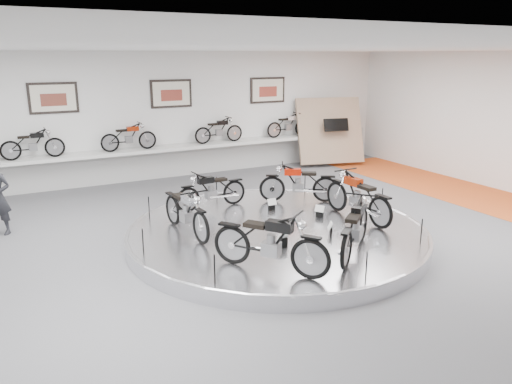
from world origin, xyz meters
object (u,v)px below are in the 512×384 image
bike_a (299,183)px  bike_d (270,242)px  shelf (176,148)px  bike_c (186,211)px  bike_f (358,196)px  bike_b (211,190)px  bike_e (355,227)px  display_platform (277,234)px

bike_a → bike_d: (-2.71, -3.31, 0.05)m
shelf → bike_c: 6.16m
shelf → bike_f: 7.03m
bike_a → bike_d: 4.28m
bike_c → bike_b: bearing=135.8°
bike_d → bike_b: bearing=135.6°
bike_a → bike_b: bearing=17.0°
bike_a → bike_f: 1.84m
bike_d → bike_e: 1.75m
bike_a → bike_c: (-3.32, -0.89, 0.01)m
bike_e → bike_a: bearing=34.9°
bike_a → bike_f: (0.41, -1.79, 0.04)m
display_platform → bike_b: bike_b is taller
bike_b → bike_d: 3.88m
display_platform → bike_e: size_ratio=3.56×
shelf → bike_f: bearing=-74.5°
bike_b → bike_e: bike_e is taller
bike_d → display_platform: bearing=110.5°
bike_b → bike_d: bike_d is taller
shelf → bike_d: 8.39m
display_platform → bike_e: 2.15m
display_platform → bike_f: bike_f is taller
bike_d → bike_f: 3.47m
shelf → bike_e: 8.39m
bike_c → bike_e: (2.36, -2.51, 0.02)m
bike_d → bike_f: bike_d is taller
bike_a → bike_b: 2.21m
bike_a → bike_d: bearing=81.3°
bike_a → bike_e: bearing=104.9°
bike_b → display_platform: bearing=105.7°
display_platform → bike_b: bearing=109.4°
display_platform → bike_a: bike_a is taller
bike_a → shelf: bearing=-43.0°
display_platform → bike_f: 2.03m
bike_d → bike_f: (3.12, 1.52, -0.00)m
display_platform → bike_a: bearing=44.1°
bike_c → shelf: bearing=157.9°
bike_c → bike_f: bike_f is taller
bike_b → bike_d: size_ratio=0.85×
shelf → bike_c: (-1.85, -5.87, -0.20)m
shelf → bike_d: (-1.24, -8.29, -0.16)m
display_platform → bike_d: 2.37m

